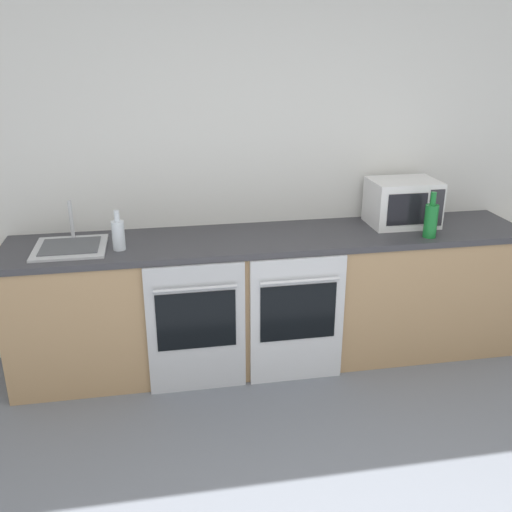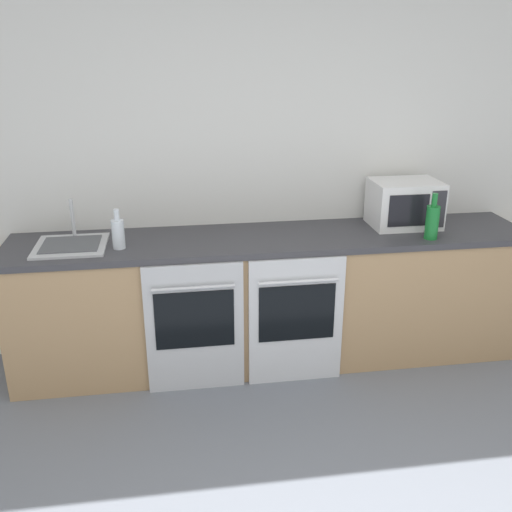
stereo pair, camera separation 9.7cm
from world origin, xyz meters
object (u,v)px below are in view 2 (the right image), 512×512
object	(u,v)px
oven_left	(195,328)
sink	(71,244)
bottle_green	(432,221)
oven_right	(296,321)
microwave	(405,204)
bottle_clear	(118,233)

from	to	relation	value
oven_left	sink	size ratio (longest dim) A/B	1.98
bottle_green	sink	size ratio (longest dim) A/B	0.69
oven_right	bottle_green	size ratio (longest dim) A/B	2.86
microwave	bottle_green	distance (m)	0.30
bottle_clear	microwave	bearing A→B (deg)	5.36
oven_left	sink	distance (m)	0.91
bottle_clear	sink	size ratio (longest dim) A/B	0.58
oven_left	oven_right	world-z (taller)	same
bottle_clear	sink	distance (m)	0.31
oven_right	microwave	size ratio (longest dim) A/B	1.89
oven_right	sink	xyz separation A→B (m)	(-1.35, 0.30, 0.47)
bottle_green	oven_right	bearing A→B (deg)	-172.33
oven_right	sink	distance (m)	1.46
oven_right	sink	size ratio (longest dim) A/B	1.98
bottle_clear	sink	xyz separation A→B (m)	(-0.29, 0.07, -0.08)
oven_left	bottle_green	distance (m)	1.62
bottle_clear	sink	world-z (taller)	sink
bottle_green	microwave	bearing A→B (deg)	103.51
oven_left	bottle_clear	xyz separation A→B (m)	(-0.43, 0.23, 0.55)
microwave	sink	world-z (taller)	microwave
microwave	bottle_green	bearing A→B (deg)	-76.49
oven_right	microwave	distance (m)	1.09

